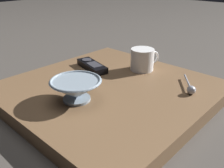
% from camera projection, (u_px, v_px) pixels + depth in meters
% --- Properties ---
extents(ground_plane, '(6.00, 6.00, 0.00)m').
position_uv_depth(ground_plane, '(109.00, 98.00, 0.83)').
color(ground_plane, '#47423D').
extents(table, '(0.62, 0.63, 0.05)m').
position_uv_depth(table, '(109.00, 91.00, 0.82)').
color(table, brown).
rests_on(table, ground).
extents(cereal_bowl, '(0.15, 0.15, 0.07)m').
position_uv_depth(cereal_bowl, '(76.00, 88.00, 0.71)').
color(cereal_bowl, '#8C9EAD').
rests_on(cereal_bowl, table).
extents(coffee_mug, '(0.09, 0.11, 0.08)m').
position_uv_depth(coffee_mug, '(143.00, 59.00, 0.92)').
color(coffee_mug, white).
rests_on(coffee_mug, table).
extents(teaspoon, '(0.09, 0.11, 0.03)m').
position_uv_depth(teaspoon, '(191.00, 89.00, 0.76)').
color(teaspoon, '#A3A5B2').
rests_on(teaspoon, table).
extents(tv_remote_near, '(0.16, 0.09, 0.03)m').
position_uv_depth(tv_remote_near, '(92.00, 66.00, 0.95)').
color(tv_remote_near, black).
rests_on(tv_remote_near, table).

